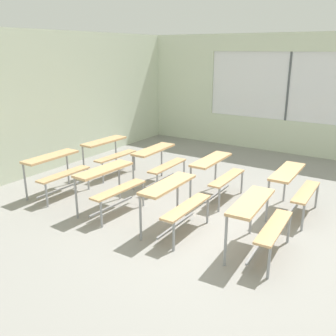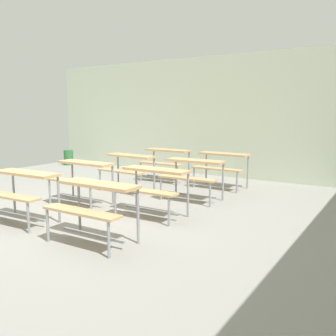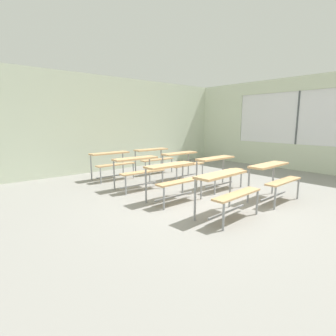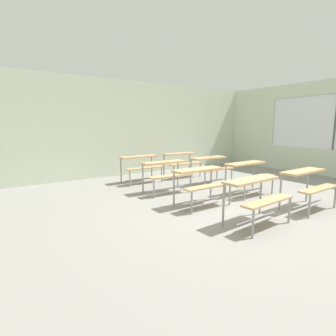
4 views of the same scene
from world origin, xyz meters
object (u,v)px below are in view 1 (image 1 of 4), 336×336
object	(u,v)px
desk_bench_r1c1	(217,169)
desk_bench_r3c0	(56,166)
desk_bench_r0c0	(259,215)
desk_bench_r2c1	(158,158)
desk_bench_r0c1	(293,182)
desk_bench_r2c0	(109,180)
desk_bench_r1c0	(174,196)
desk_bench_r3c1	(108,149)

from	to	relation	value
desk_bench_r1c1	desk_bench_r3c0	xyz separation A→B (m)	(-1.44, 2.57, 0.00)
desk_bench_r0c0	desk_bench_r2c1	world-z (taller)	same
desk_bench_r0c1	desk_bench_r2c0	bearing A→B (deg)	119.89
desk_bench_r0c1	desk_bench_r2c0	size ratio (longest dim) A/B	0.98
desk_bench_r1c0	desk_bench_r2c1	world-z (taller)	same
desk_bench_r1c0	desk_bench_r3c0	distance (m)	2.62
desk_bench_r0c0	desk_bench_r3c0	distance (m)	3.87
desk_bench_r0c1	desk_bench_r0c0	bearing A→B (deg)	177.45
desk_bench_r1c0	desk_bench_r2c1	distance (m)	2.00
desk_bench_r0c0	desk_bench_r2c1	xyz separation A→B (m)	(1.45, 2.57, 0.00)
desk_bench_r1c0	desk_bench_r2c1	bearing A→B (deg)	40.88
desk_bench_r0c0	desk_bench_r1c0	size ratio (longest dim) A/B	1.02
desk_bench_r1c0	desk_bench_r3c0	world-z (taller)	same
desk_bench_r0c0	desk_bench_r1c0	distance (m)	1.26
desk_bench_r0c0	desk_bench_r0c1	size ratio (longest dim) A/B	1.02
desk_bench_r0c0	desk_bench_r3c1	world-z (taller)	same
desk_bench_r3c1	desk_bench_r0c1	bearing A→B (deg)	-87.49
desk_bench_r0c1	desk_bench_r3c0	size ratio (longest dim) A/B	1.01
desk_bench_r2c1	desk_bench_r1c0	bearing A→B (deg)	-140.04
desk_bench_r1c1	desk_bench_r3c1	size ratio (longest dim) A/B	0.99
desk_bench_r1c1	desk_bench_r2c1	size ratio (longest dim) A/B	0.99
desk_bench_r0c0	desk_bench_r0c1	bearing A→B (deg)	-4.41
desk_bench_r1c0	desk_bench_r3c0	size ratio (longest dim) A/B	1.00
desk_bench_r0c0	desk_bench_r2c1	size ratio (longest dim) A/B	1.02
desk_bench_r1c0	desk_bench_r1c1	bearing A→B (deg)	1.45
desk_bench_r3c0	desk_bench_r3c1	distance (m)	1.44
desk_bench_r3c1	desk_bench_r3c0	bearing A→B (deg)	-178.42
desk_bench_r1c0	desk_bench_r3c0	xyz separation A→B (m)	(0.06, 2.61, 0.00)
desk_bench_r0c0	desk_bench_r1c1	xyz separation A→B (m)	(1.44, 1.30, 0.00)
desk_bench_r1c1	desk_bench_r1c0	bearing A→B (deg)	-178.67
desk_bench_r2c0	desk_bench_r3c0	world-z (taller)	same
desk_bench_r2c1	desk_bench_r3c1	xyz separation A→B (m)	(-0.01, 1.30, 0.00)
desk_bench_r1c0	desk_bench_r3c1	size ratio (longest dim) A/B	0.99
desk_bench_r1c1	desk_bench_r3c0	bearing A→B (deg)	118.85
desk_bench_r1c0	desk_bench_r3c1	world-z (taller)	same
desk_bench_r1c0	desk_bench_r1c1	world-z (taller)	same
desk_bench_r3c0	desk_bench_r0c0	bearing A→B (deg)	-90.18
desk_bench_r1c1	desk_bench_r3c0	size ratio (longest dim) A/B	1.00
desk_bench_r0c1	desk_bench_r1c1	bearing A→B (deg)	91.30
desk_bench_r0c1	desk_bench_r1c0	size ratio (longest dim) A/B	1.01
desk_bench_r2c0	desk_bench_r2c1	distance (m)	1.50
desk_bench_r0c1	desk_bench_r3c0	xyz separation A→B (m)	(-1.49, 3.91, 0.00)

